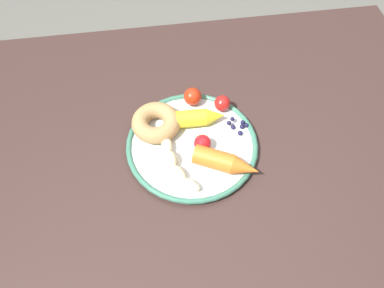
{
  "coord_description": "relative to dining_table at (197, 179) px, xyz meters",
  "views": [
    {
      "loc": [
        0.07,
        0.42,
        1.43
      ],
      "look_at": [
        0.01,
        -0.04,
        0.75
      ],
      "focal_mm": 35.57,
      "sensor_mm": 36.0,
      "label": 1
    }
  ],
  "objects": [
    {
      "name": "ground_plane",
      "position": [
        0.0,
        0.0,
        -0.66
      ],
      "size": [
        6.0,
        6.0,
        0.0
      ],
      "primitive_type": "plane",
      "color": "#5B5851"
    },
    {
      "name": "dining_table",
      "position": [
        0.0,
        0.0,
        0.0
      ],
      "size": [
        1.22,
        0.93,
        0.73
      ],
      "color": "#382521",
      "rests_on": "ground_plane"
    },
    {
      "name": "tomato_mid",
      "position": [
        -0.08,
        -0.13,
        0.11
      ],
      "size": [
        0.04,
        0.04,
        0.04
      ],
      "primitive_type": "sphere",
      "color": "red",
      "rests_on": "plate"
    },
    {
      "name": "blueberry_pile",
      "position": [
        -0.1,
        -0.07,
        0.1
      ],
      "size": [
        0.05,
        0.05,
        0.02
      ],
      "color": "#191638",
      "rests_on": "plate"
    },
    {
      "name": "donut",
      "position": [
        0.08,
        -0.1,
        0.11
      ],
      "size": [
        0.13,
        0.13,
        0.04
      ],
      "primitive_type": "torus",
      "rotation": [
        0.0,
        0.0,
        2.93
      ],
      "color": "#AB824E",
      "rests_on": "plate"
    },
    {
      "name": "tomato_near",
      "position": [
        -0.01,
        -0.16,
        0.11
      ],
      "size": [
        0.04,
        0.04,
        0.04
      ],
      "primitive_type": "sphere",
      "color": "red",
      "rests_on": "plate"
    },
    {
      "name": "tomato_far",
      "position": [
        -0.01,
        -0.03,
        0.11
      ],
      "size": [
        0.04,
        0.04,
        0.04
      ],
      "primitive_type": "sphere",
      "color": "red",
      "rests_on": "plate"
    },
    {
      "name": "banana",
      "position": [
        0.05,
        0.0,
        0.1
      ],
      "size": [
        0.08,
        0.18,
        0.03
      ],
      "color": "beige",
      "rests_on": "plate"
    },
    {
      "name": "carrot_orange",
      "position": [
        -0.05,
        0.03,
        0.11
      ],
      "size": [
        0.14,
        0.1,
        0.04
      ],
      "color": "orange",
      "rests_on": "plate"
    },
    {
      "name": "carrot_yellow",
      "position": [
        -0.02,
        -0.1,
        0.11
      ],
      "size": [
        0.11,
        0.04,
        0.04
      ],
      "color": "yellow",
      "rests_on": "plate"
    },
    {
      "name": "plate",
      "position": [
        0.01,
        -0.04,
        0.09
      ],
      "size": [
        0.29,
        0.29,
        0.02
      ],
      "color": "silver",
      "rests_on": "dining_table"
    }
  ]
}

